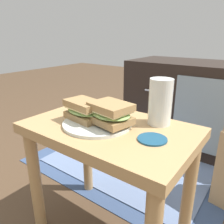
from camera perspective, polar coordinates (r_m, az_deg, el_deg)
side_table at (r=0.78m, az=-0.70°, el=-9.66°), size 0.56×0.36×0.46m
tv_cabinet at (r=1.60m, az=21.95°, el=1.32°), size 0.96×0.46×0.58m
area_rug at (r=1.42m, az=5.20°, el=-12.13°), size 1.13×0.85×0.01m
plate at (r=0.74m, az=-3.79°, el=-2.89°), size 0.23×0.23×0.01m
sandwich_front at (r=0.76m, az=-7.15°, el=0.53°), size 0.15×0.11×0.07m
sandwich_back at (r=0.70m, az=-0.30°, el=-0.30°), size 0.15×0.13×0.07m
beer_glass at (r=0.74m, az=12.31°, el=2.48°), size 0.08×0.08×0.15m
coaster at (r=0.65m, az=10.32°, el=-6.87°), size 0.09×0.09×0.01m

